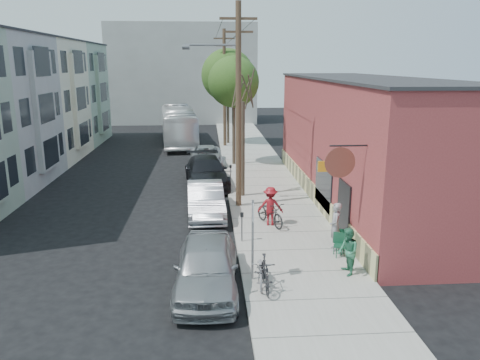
{
  "coord_description": "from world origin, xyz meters",
  "views": [
    {
      "loc": [
        0.9,
        -19.05,
        7.3
      ],
      "look_at": [
        2.52,
        4.08,
        1.5
      ],
      "focal_mm": 35.0,
      "sensor_mm": 36.0,
      "label": 1
    }
  ],
  "objects": [
    {
      "name": "tree_bare",
      "position": [
        2.8,
        5.96,
        2.74
      ],
      "size": [
        0.24,
        0.24,
        5.17
      ],
      "color": "#44392C",
      "rests_on": "sidewalk"
    },
    {
      "name": "parking_meter_far",
      "position": [
        2.25,
        8.25,
        0.98
      ],
      "size": [
        0.14,
        0.14,
        1.24
      ],
      "color": "slate",
      "rests_on": "sidewalk"
    },
    {
      "name": "ground",
      "position": [
        0.0,
        0.0,
        0.0
      ],
      "size": [
        120.0,
        120.0,
        0.0
      ],
      "primitive_type": "plane",
      "color": "black"
    },
    {
      "name": "patio_chair_b",
      "position": [
        6.16,
        -2.43,
        0.59
      ],
      "size": [
        0.66,
        0.66,
        0.88
      ],
      "primitive_type": null,
      "rotation": [
        0.0,
        0.0,
        -0.4
      ],
      "color": "#14472F",
      "rests_on": "sidewalk"
    },
    {
      "name": "utility_pole_far",
      "position": [
        2.45,
        22.37,
        5.34
      ],
      "size": [
        1.8,
        0.28,
        10.0
      ],
      "color": "#503A28",
      "rests_on": "sidewalk"
    },
    {
      "name": "parked_bike_b",
      "position": [
        2.6,
        -4.81,
        0.61
      ],
      "size": [
        0.77,
        1.81,
        0.93
      ],
      "primitive_type": "imported",
      "rotation": [
        0.0,
        0.0,
        -0.09
      ],
      "color": "gray",
      "rests_on": "sidewalk"
    },
    {
      "name": "utility_pole_near",
      "position": [
        2.39,
        4.11,
        5.41
      ],
      "size": [
        3.57,
        0.28,
        10.0
      ],
      "color": "#503A28",
      "rests_on": "sidewalk"
    },
    {
      "name": "cyclist_bike",
      "position": [
        3.68,
        1.0,
        0.7
      ],
      "size": [
        1.52,
        2.22,
        1.1
      ],
      "primitive_type": "imported",
      "rotation": [
        0.0,
        0.0,
        0.42
      ],
      "color": "black",
      "rests_on": "sidewalk"
    },
    {
      "name": "car_2",
      "position": [
        0.8,
        8.84,
        0.86
      ],
      "size": [
        2.96,
        6.14,
        1.72
      ],
      "primitive_type": "imported",
      "rotation": [
        0.0,
        0.0,
        0.09
      ],
      "color": "black",
      "rests_on": "ground"
    },
    {
      "name": "patron_green",
      "position": [
        5.67,
        -4.3,
        0.99
      ],
      "size": [
        0.65,
        0.83,
        1.67
      ],
      "primitive_type": "imported",
      "rotation": [
        0.0,
        0.0,
        -1.55
      ],
      "color": "#317B57",
      "rests_on": "sidewalk"
    },
    {
      "name": "parked_bike_a",
      "position": [
        2.69,
        -5.18,
        0.69
      ],
      "size": [
        0.51,
        1.8,
        1.08
      ],
      "primitive_type": "imported",
      "rotation": [
        0.0,
        0.0,
        0.0
      ],
      "color": "black",
      "rests_on": "sidewalk"
    },
    {
      "name": "car_0",
      "position": [
        0.8,
        -4.88,
        0.86
      ],
      "size": [
        2.21,
        5.12,
        1.72
      ],
      "primitive_type": "imported",
      "rotation": [
        0.0,
        0.0,
        -0.04
      ],
      "color": "#979A9E",
      "rests_on": "ground"
    },
    {
      "name": "cyclist",
      "position": [
        3.68,
        1.0,
        1.04
      ],
      "size": [
        1.24,
        0.85,
        1.78
      ],
      "primitive_type": "imported",
      "rotation": [
        0.0,
        0.0,
        2.97
      ],
      "color": "maroon",
      "rests_on": "sidewalk"
    },
    {
      "name": "end_cap_building",
      "position": [
        -2.0,
        42.0,
        6.0
      ],
      "size": [
        18.0,
        8.0,
        12.0
      ],
      "primitive_type": "cube",
      "color": "#A3A29E",
      "rests_on": "ground"
    },
    {
      "name": "apartment_row",
      "position": [
        -11.85,
        14.0,
        4.5
      ],
      "size": [
        6.3,
        32.0,
        9.0
      ],
      "color": "#8FA48B",
      "rests_on": "ground"
    },
    {
      "name": "car_1",
      "position": [
        0.75,
        2.91,
        0.81
      ],
      "size": [
        1.95,
        5.01,
        1.62
      ],
      "primitive_type": "imported",
      "rotation": [
        0.0,
        0.0,
        0.05
      ],
      "color": "silver",
      "rests_on": "ground"
    },
    {
      "name": "cafe_building",
      "position": [
        8.99,
        4.99,
        3.3
      ],
      "size": [
        6.6,
        20.2,
        6.61
      ],
      "color": "#943737",
      "rests_on": "ground"
    },
    {
      "name": "tree_leafy_mid",
      "position": [
        2.8,
        14.43,
        6.01
      ],
      "size": [
        3.6,
        3.6,
        7.68
      ],
      "color": "#44392C",
      "rests_on": "sidewalk"
    },
    {
      "name": "parking_meter_near",
      "position": [
        2.25,
        -0.95,
        0.98
      ],
      "size": [
        0.14,
        0.14,
        1.24
      ],
      "color": "slate",
      "rests_on": "sidewalk"
    },
    {
      "name": "bus",
      "position": [
        -1.79,
        24.65,
        1.69
      ],
      "size": [
        4.05,
        12.36,
        3.38
      ],
      "primitive_type": "imported",
      "rotation": [
        0.0,
        0.0,
        0.1
      ],
      "color": "white",
      "rests_on": "ground"
    },
    {
      "name": "patron_grey",
      "position": [
        5.82,
        -2.1,
        1.11
      ],
      "size": [
        0.58,
        0.77,
        1.92
      ],
      "primitive_type": "imported",
      "rotation": [
        0.0,
        0.0,
        -1.75
      ],
      "color": "gray",
      "rests_on": "sidewalk"
    },
    {
      "name": "tree_leafy_far",
      "position": [
        2.8,
        23.71,
        6.25
      ],
      "size": [
        4.72,
        4.72,
        8.47
      ],
      "color": "#44392C",
      "rests_on": "sidewalk"
    },
    {
      "name": "sign_post",
      "position": [
        2.35,
        -4.45,
        1.83
      ],
      "size": [
        0.07,
        0.45,
        2.8
      ],
      "color": "slate",
      "rests_on": "sidewalk"
    },
    {
      "name": "patio_chair_a",
      "position": [
        5.87,
        -2.75,
        0.59
      ],
      "size": [
        0.64,
        0.64,
        0.88
      ],
      "primitive_type": null,
      "rotation": [
        0.0,
        0.0,
        -0.36
      ],
      "color": "#14472F",
      "rests_on": "sidewalk"
    },
    {
      "name": "sidewalk",
      "position": [
        4.25,
        11.0,
        0.07
      ],
      "size": [
        4.5,
        58.0,
        0.15
      ],
      "primitive_type": "cube",
      "color": "#AAA99E",
      "rests_on": "ground"
    },
    {
      "name": "car_3",
      "position": [
        0.8,
        14.8,
        0.69
      ],
      "size": [
        2.53,
        5.07,
        1.38
      ],
      "primitive_type": "imported",
      "rotation": [
        0.0,
        0.0,
        0.05
      ],
      "color": "silver",
      "rests_on": "ground"
    }
  ]
}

